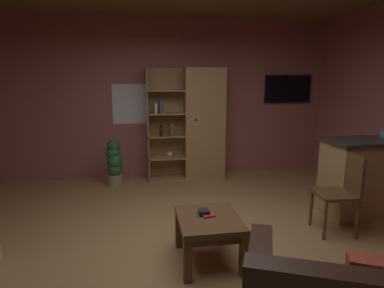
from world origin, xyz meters
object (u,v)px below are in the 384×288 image
(table_book_0, at_px, (208,215))
(potted_floor_plant, at_px, (114,163))
(wall_mounted_tv, at_px, (288,89))
(kitchen_bar_counter, at_px, (379,177))
(bookshelf_cabinet, at_px, (199,124))
(table_book_1, at_px, (204,211))
(coffee_table, at_px, (209,226))
(dining_chair, at_px, (342,188))

(table_book_0, bearing_deg, potted_floor_plant, 113.38)
(wall_mounted_tv, bearing_deg, kitchen_bar_counter, -83.95)
(bookshelf_cabinet, relative_size, table_book_0, 17.30)
(kitchen_bar_counter, bearing_deg, table_book_1, -164.76)
(bookshelf_cabinet, height_order, table_book_0, bookshelf_cabinet)
(kitchen_bar_counter, distance_m, coffee_table, 2.54)
(potted_floor_plant, bearing_deg, kitchen_bar_counter, -26.34)
(table_book_1, xyz_separation_m, dining_chair, (1.66, 0.27, 0.05))
(table_book_1, bearing_deg, dining_chair, 9.40)
(bookshelf_cabinet, relative_size, kitchen_bar_counter, 1.34)
(bookshelf_cabinet, xyz_separation_m, wall_mounted_tv, (1.76, 0.21, 0.61))
(table_book_1, bearing_deg, wall_mounted_tv, 52.46)
(bookshelf_cabinet, height_order, wall_mounted_tv, bookshelf_cabinet)
(wall_mounted_tv, bearing_deg, coffee_table, -126.51)
(bookshelf_cabinet, bearing_deg, table_book_1, -99.72)
(kitchen_bar_counter, bearing_deg, dining_chair, -153.70)
(dining_chair, bearing_deg, table_book_1, -170.60)
(coffee_table, distance_m, dining_chair, 1.67)
(kitchen_bar_counter, bearing_deg, coffee_table, -163.20)
(bookshelf_cabinet, bearing_deg, coffee_table, -98.77)
(coffee_table, relative_size, dining_chair, 0.74)
(potted_floor_plant, xyz_separation_m, wall_mounted_tv, (3.24, 0.50, 1.18))
(table_book_0, distance_m, dining_chair, 1.66)
(coffee_table, height_order, table_book_0, table_book_0)
(dining_chair, bearing_deg, table_book_0, -168.99)
(bookshelf_cabinet, bearing_deg, dining_chair, -63.51)
(kitchen_bar_counter, relative_size, table_book_0, 12.93)
(table_book_0, height_order, table_book_1, table_book_1)
(bookshelf_cabinet, distance_m, table_book_0, 2.81)
(coffee_table, relative_size, table_book_1, 6.37)
(table_book_1, height_order, dining_chair, dining_chair)
(kitchen_bar_counter, xyz_separation_m, coffee_table, (-2.42, -0.73, -0.14))
(coffee_table, height_order, potted_floor_plant, potted_floor_plant)
(kitchen_bar_counter, bearing_deg, wall_mounted_tv, 96.05)
(kitchen_bar_counter, relative_size, table_book_1, 13.63)
(coffee_table, relative_size, wall_mounted_tv, 0.75)
(table_book_0, relative_size, wall_mounted_tv, 0.12)
(wall_mounted_tv, bearing_deg, dining_chair, -102.14)
(table_book_0, xyz_separation_m, potted_floor_plant, (-1.05, 2.43, -0.06))
(bookshelf_cabinet, relative_size, dining_chair, 2.13)
(dining_chair, bearing_deg, kitchen_bar_counter, 26.30)
(kitchen_bar_counter, height_order, table_book_1, kitchen_bar_counter)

